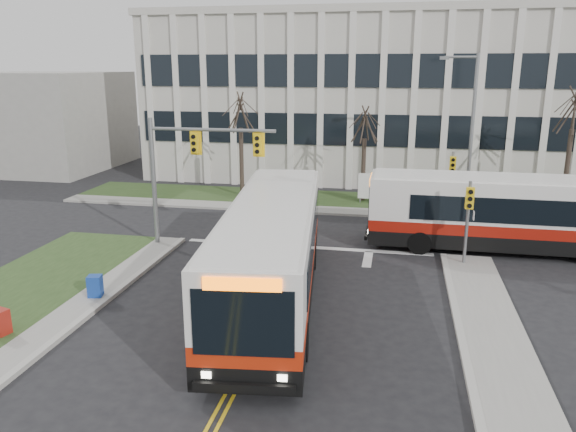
# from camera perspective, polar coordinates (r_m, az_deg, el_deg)

# --- Properties ---
(ground) EXTENTS (120.00, 120.00, 0.00)m
(ground) POSITION_cam_1_polar(r_m,az_deg,el_deg) (19.83, -1.94, -10.49)
(ground) COLOR black
(ground) RESTS_ON ground
(sidewalk_cross) EXTENTS (44.00, 1.60, 0.14)m
(sidewalk_cross) POSITION_cam_1_polar(r_m,az_deg,el_deg) (33.71, 12.30, 0.14)
(sidewalk_cross) COLOR #9E9B93
(sidewalk_cross) RESTS_ON ground
(building_lawn) EXTENTS (44.00, 5.00, 0.12)m
(building_lawn) POSITION_cam_1_polar(r_m,az_deg,el_deg) (36.43, 12.24, 1.23)
(building_lawn) COLOR #29411C
(building_lawn) RESTS_ON ground
(office_building) EXTENTS (40.00, 16.00, 12.00)m
(office_building) POSITION_cam_1_polar(r_m,az_deg,el_deg) (47.49, 12.46, 11.63)
(office_building) COLOR beige
(office_building) RESTS_ON ground
(building_annex) EXTENTS (12.00, 12.00, 8.00)m
(building_annex) POSITION_cam_1_polar(r_m,az_deg,el_deg) (53.02, -23.81, 8.87)
(building_annex) COLOR #9E9B93
(building_annex) RESTS_ON ground
(mast_arm_signal) EXTENTS (6.11, 0.38, 6.20)m
(mast_arm_signal) POSITION_cam_1_polar(r_m,az_deg,el_deg) (26.77, -10.35, 5.59)
(mast_arm_signal) COLOR slate
(mast_arm_signal) RESTS_ON ground
(signal_pole_near) EXTENTS (0.34, 0.39, 3.80)m
(signal_pole_near) POSITION_cam_1_polar(r_m,az_deg,el_deg) (25.25, 17.85, 0.46)
(signal_pole_near) COLOR slate
(signal_pole_near) RESTS_ON ground
(signal_pole_far) EXTENTS (0.34, 0.39, 3.80)m
(signal_pole_far) POSITION_cam_1_polar(r_m,az_deg,el_deg) (33.51, 16.29, 4.05)
(signal_pole_far) COLOR slate
(signal_pole_far) RESTS_ON ground
(streetlight) EXTENTS (2.15, 0.25, 9.20)m
(streetlight) POSITION_cam_1_polar(r_m,az_deg,el_deg) (34.01, 17.92, 8.68)
(streetlight) COLOR slate
(streetlight) RESTS_ON ground
(directory_sign) EXTENTS (1.50, 0.12, 2.00)m
(directory_sign) POSITION_cam_1_polar(r_m,az_deg,el_deg) (35.72, 8.34, 2.97)
(directory_sign) COLOR slate
(directory_sign) RESTS_ON ground
(tree_left) EXTENTS (1.80, 1.80, 7.70)m
(tree_left) POSITION_cam_1_polar(r_m,az_deg,el_deg) (36.95, -4.85, 10.29)
(tree_left) COLOR #42352B
(tree_left) RESTS_ON ground
(tree_mid) EXTENTS (1.80, 1.80, 6.82)m
(tree_mid) POSITION_cam_1_polar(r_m,az_deg,el_deg) (35.86, 7.82, 9.05)
(tree_mid) COLOR #42352B
(tree_mid) RESTS_ON ground
(tree_right) EXTENTS (1.80, 1.80, 8.25)m
(tree_right) POSITION_cam_1_polar(r_m,az_deg,el_deg) (36.87, 27.06, 9.33)
(tree_right) COLOR #42352B
(tree_right) RESTS_ON ground
(bus_main) EXTENTS (4.57, 14.04, 3.68)m
(bus_main) POSITION_cam_1_polar(r_m,az_deg,el_deg) (20.73, -1.61, -3.83)
(bus_main) COLOR silver
(bus_main) RESTS_ON ground
(bus_cross) EXTENTS (13.09, 2.87, 3.49)m
(bus_cross) POSITION_cam_1_polar(r_m,az_deg,el_deg) (28.27, 21.71, 0.04)
(bus_cross) COLOR silver
(bus_cross) RESTS_ON ground
(newspaper_box_blue) EXTENTS (0.59, 0.55, 0.95)m
(newspaper_box_blue) POSITION_cam_1_polar(r_m,az_deg,el_deg) (22.42, -19.00, -6.91)
(newspaper_box_blue) COLOR navy
(newspaper_box_blue) RESTS_ON ground
(newspaper_box_red) EXTENTS (0.60, 0.56, 0.95)m
(newspaper_box_red) POSITION_cam_1_polar(r_m,az_deg,el_deg) (20.67, -27.17, -9.70)
(newspaper_box_red) COLOR maroon
(newspaper_box_red) RESTS_ON ground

